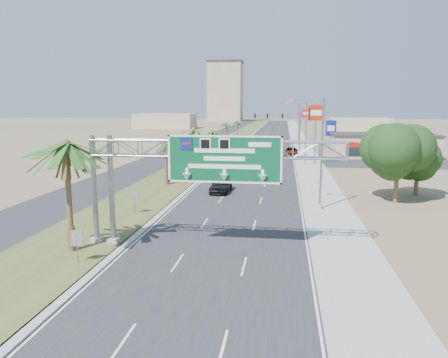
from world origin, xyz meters
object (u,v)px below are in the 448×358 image
sign_gantry (201,157)px  store_building (382,146)px  palm_near (66,145)px  car_far (264,140)px  car_mid_lane (264,169)px  pole_sign_blue (331,129)px  pole_sign_red_far (306,117)px  car_left_lane (221,185)px  signal_mast (290,128)px  pole_sign_red_near (316,117)px  car_right_lane (291,151)px

sign_gantry → store_building: size_ratio=0.93×
sign_gantry → palm_near: palm_near is taller
palm_near → car_far: (8.42, 83.75, -6.18)m
car_mid_lane → pole_sign_blue: size_ratio=0.68×
sign_gantry → pole_sign_red_far: (10.06, 73.91, 0.82)m
sign_gantry → car_left_lane: size_ratio=3.42×
signal_mast → store_building: size_ratio=0.57×
palm_near → pole_sign_red_near: 48.42m
car_mid_lane → sign_gantry: bearing=-94.6°
palm_near → pole_sign_red_near: (18.20, 44.86, 0.67)m
pole_sign_red_far → car_right_lane: bearing=-101.7°
signal_mast → car_right_lane: bearing=-86.3°
sign_gantry → car_far: 81.99m
car_far → signal_mast: bearing=-80.2°
sign_gantry → car_far: bearing=89.8°
palm_near → sign_gantry: bearing=13.3°
sign_gantry → pole_sign_red_near: bearing=76.8°
car_right_lane → pole_sign_red_far: 18.34m
palm_near → pole_sign_red_far: bearing=76.5°
palm_near → car_mid_lane: size_ratio=1.82×
car_far → pole_sign_blue: 27.04m
car_far → pole_sign_red_near: bearing=-82.8°
signal_mast → pole_sign_red_far: (3.83, 11.86, 2.03)m
car_left_lane → pole_sign_red_near: pole_sign_red_near is taller
car_right_lane → pole_sign_red_far: bearing=83.5°
car_right_lane → car_mid_lane: bearing=-94.1°
signal_mast → car_left_lane: signal_mast is taller
pole_sign_red_near → palm_near: bearing=-112.1°
sign_gantry → signal_mast: size_ratio=1.63×
car_right_lane → car_far: 25.60m
car_far → pole_sign_blue: size_ratio=0.77×
store_building → pole_sign_blue: (-9.00, 2.84, 2.82)m
palm_near → pole_sign_blue: palm_near is taller
pole_sign_red_near → pole_sign_red_far: 30.99m
car_far → pole_sign_blue: (13.78, -22.91, 4.06)m
signal_mast → pole_sign_red_far: 12.63m
palm_near → pole_sign_red_far: (18.20, 75.84, -0.05)m
sign_gantry → car_right_lane: bearing=83.4°
sign_gantry → car_left_lane: (-1.47, 18.86, -5.22)m
signal_mast → car_far: bearing=106.7°
car_left_lane → pole_sign_blue: size_ratio=0.73×
store_building → car_far: 34.40m
car_right_lane → pole_sign_blue: pole_sign_blue is taller
store_building → car_left_lane: store_building is taller
palm_near → store_building: palm_near is taller
pole_sign_red_near → pole_sign_red_far: size_ratio=1.10×
store_building → pole_sign_blue: 9.85m
store_building → palm_near: bearing=-118.3°
signal_mast → pole_sign_red_far: bearing=72.1°
car_mid_lane → pole_sign_blue: (11.50, 26.52, 4.06)m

